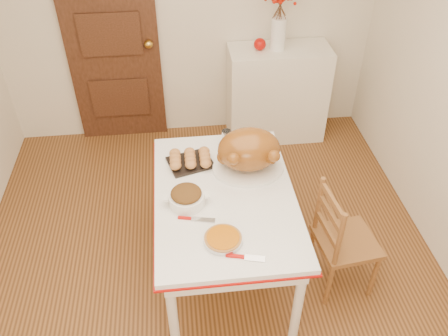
{
  "coord_description": "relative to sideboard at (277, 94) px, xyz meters",
  "views": [
    {
      "loc": [
        -0.14,
        -2.13,
        2.82
      ],
      "look_at": [
        0.12,
        0.09,
        0.98
      ],
      "focal_mm": 37.32,
      "sensor_mm": 36.0,
      "label": 1
    }
  ],
  "objects": [
    {
      "name": "floor",
      "position": [
        -0.83,
        -1.78,
        -0.47
      ],
      "size": [
        3.5,
        4.0,
        0.0
      ],
      "primitive_type": "cube",
      "color": "#4B2C14",
      "rests_on": "ground"
    },
    {
      "name": "wall_back",
      "position": [
        -0.83,
        0.22,
        0.78
      ],
      "size": [
        3.5,
        0.0,
        2.5
      ],
      "primitive_type": "cube",
      "color": "beige",
      "rests_on": "ground"
    },
    {
      "name": "door_back",
      "position": [
        -1.53,
        0.19,
        0.56
      ],
      "size": [
        0.85,
        0.06,
        2.06
      ],
      "primitive_type": "cube",
      "color": "black",
      "rests_on": "ground"
    },
    {
      "name": "sideboard",
      "position": [
        0.0,
        0.0,
        0.0
      ],
      "size": [
        0.95,
        0.42,
        0.95
      ],
      "primitive_type": "cube",
      "color": "white",
      "rests_on": "floor"
    },
    {
      "name": "kitchen_table",
      "position": [
        -0.72,
        -1.74,
        -0.07
      ],
      "size": [
        0.91,
        1.34,
        0.8
      ],
      "primitive_type": null,
      "color": "white",
      "rests_on": "floor"
    },
    {
      "name": "chair_oak",
      "position": [
        0.1,
        -1.89,
        -0.03
      ],
      "size": [
        0.43,
        0.43,
        0.88
      ],
      "primitive_type": null,
      "rotation": [
        0.0,
        0.0,
        1.69
      ],
      "color": "brown",
      "rests_on": "floor"
    },
    {
      "name": "berry_vase",
      "position": [
        -0.03,
        0.0,
        0.78
      ],
      "size": [
        0.31,
        0.31,
        0.61
      ],
      "primitive_type": null,
      "color": "white",
      "rests_on": "sideboard"
    },
    {
      "name": "apple",
      "position": [
        -0.2,
        0.0,
        0.53
      ],
      "size": [
        0.11,
        0.11,
        0.11
      ],
      "primitive_type": "sphere",
      "color": "#AA0A05",
      "rests_on": "sideboard"
    },
    {
      "name": "turkey_platter",
      "position": [
        -0.53,
        -1.51,
        0.48
      ],
      "size": [
        0.54,
        0.46,
        0.31
      ],
      "primitive_type": null,
      "rotation": [
        0.0,
        0.0,
        -0.16
      ],
      "color": "brown",
      "rests_on": "kitchen_table"
    },
    {
      "name": "pumpkin_pie",
      "position": [
        -0.77,
        -2.13,
        0.35
      ],
      "size": [
        0.29,
        0.29,
        0.05
      ],
      "primitive_type": "cylinder",
      "rotation": [
        0.0,
        0.0,
        -0.36
      ],
      "color": "#AC5400",
      "rests_on": "kitchen_table"
    },
    {
      "name": "stuffing_dish",
      "position": [
        -0.96,
        -1.79,
        0.38
      ],
      "size": [
        0.29,
        0.22,
        0.11
      ],
      "primitive_type": null,
      "rotation": [
        0.0,
        0.0,
        -0.0
      ],
      "color": "#4D290C",
      "rests_on": "kitchen_table"
    },
    {
      "name": "rolls_tray",
      "position": [
        -0.92,
        -1.4,
        0.36
      ],
      "size": [
        0.34,
        0.3,
        0.08
      ],
      "primitive_type": null,
      "rotation": [
        0.0,
        0.0,
        0.28
      ],
      "color": "#A06B36",
      "rests_on": "kitchen_table"
    },
    {
      "name": "pie_server",
      "position": [
        -0.66,
        -2.27,
        0.33
      ],
      "size": [
        0.23,
        0.11,
        0.01
      ],
      "primitive_type": null,
      "rotation": [
        0.0,
        0.0,
        -0.24
      ],
      "color": "silver",
      "rests_on": "kitchen_table"
    },
    {
      "name": "carving_knife",
      "position": [
        -0.91,
        -1.94,
        0.33
      ],
      "size": [
        0.23,
        0.1,
        0.01
      ],
      "primitive_type": null,
      "rotation": [
        0.0,
        0.0,
        -0.22
      ],
      "color": "silver",
      "rests_on": "kitchen_table"
    },
    {
      "name": "drinking_glass",
      "position": [
        -0.64,
        -1.2,
        0.38
      ],
      "size": [
        0.08,
        0.08,
        0.12
      ],
      "primitive_type": "cylinder",
      "rotation": [
        0.0,
        0.0,
        -0.23
      ],
      "color": "white",
      "rests_on": "kitchen_table"
    },
    {
      "name": "shaker_pair",
      "position": [
        -0.39,
        -1.28,
        0.37
      ],
      "size": [
        0.09,
        0.05,
        0.09
      ],
      "primitive_type": null,
      "rotation": [
        0.0,
        0.0,
        0.12
      ],
      "color": "white",
      "rests_on": "kitchen_table"
    }
  ]
}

